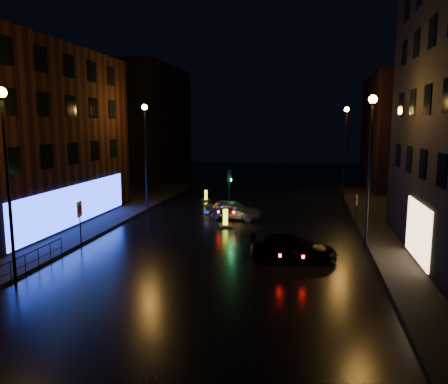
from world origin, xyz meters
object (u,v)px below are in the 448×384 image
(traffic_signal, at_px, (229,209))
(road_sign_right, at_px, (356,203))
(dark_sedan, at_px, (293,248))
(bollard_far, at_px, (206,198))
(road_sign_left, at_px, (80,213))
(silver_hatchback, at_px, (232,209))
(bollard_near, at_px, (225,223))

(traffic_signal, distance_m, road_sign_right, 9.35)
(dark_sedan, bearing_deg, bollard_far, 20.49)
(road_sign_left, bearing_deg, dark_sedan, -9.42)
(silver_hatchback, distance_m, bollard_far, 8.10)
(silver_hatchback, relative_size, road_sign_right, 1.90)
(traffic_signal, distance_m, bollard_far, 6.77)
(dark_sedan, distance_m, bollard_near, 8.22)
(bollard_near, bearing_deg, road_sign_left, -152.48)
(dark_sedan, relative_size, bollard_near, 2.92)
(road_sign_right, bearing_deg, bollard_near, 10.07)
(bollard_near, bearing_deg, traffic_signal, 81.05)
(traffic_signal, relative_size, road_sign_left, 1.33)
(dark_sedan, distance_m, road_sign_left, 11.94)
(silver_hatchback, relative_size, bollard_far, 3.21)
(bollard_far, distance_m, road_sign_right, 14.67)
(bollard_far, bearing_deg, silver_hatchback, -84.17)
(bollard_far, xyz_separation_m, road_sign_left, (-3.46, -16.11, 1.74))
(silver_hatchback, xyz_separation_m, bollard_near, (-0.05, -2.42, -0.44))
(silver_hatchback, bearing_deg, dark_sedan, -147.07)
(dark_sedan, distance_m, bollard_far, 18.34)
(bollard_near, height_order, road_sign_left, road_sign_left)
(silver_hatchback, distance_m, bollard_near, 2.47)
(bollard_far, height_order, road_sign_right, road_sign_right)
(bollard_far, distance_m, road_sign_left, 16.56)
(traffic_signal, distance_m, road_sign_left, 12.26)
(road_sign_left, bearing_deg, silver_hatchback, 42.78)
(silver_hatchback, height_order, road_sign_right, road_sign_right)
(dark_sedan, height_order, road_sign_left, road_sign_left)
(bollard_far, height_order, road_sign_left, road_sign_left)
(bollard_near, height_order, road_sign_right, road_sign_right)
(road_sign_right, bearing_deg, silver_hatchback, -5.74)
(bollard_near, relative_size, road_sign_left, 0.58)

